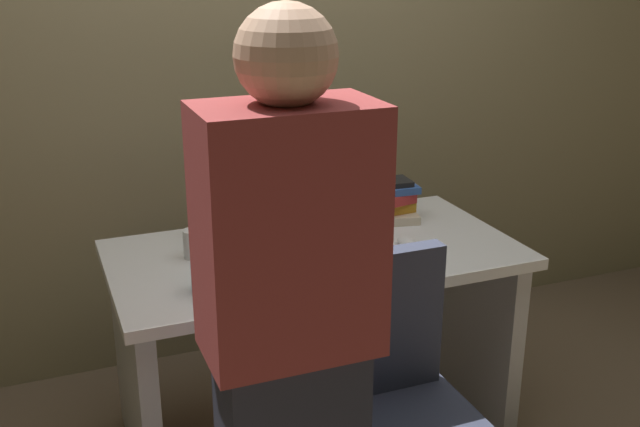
{
  "coord_description": "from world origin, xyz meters",
  "views": [
    {
      "loc": [
        -0.89,
        -2.29,
        1.73
      ],
      "look_at": [
        0.0,
        -0.05,
        0.89
      ],
      "focal_mm": 42.19,
      "sensor_mm": 36.0,
      "label": 1
    }
  ],
  "objects_px": {
    "book_stack": "(390,202)",
    "cup_near_keyboard": "(203,276)",
    "cup_by_monitor": "(193,244)",
    "monitor": "(292,166)",
    "mouse": "(407,242)",
    "person_at_desk": "(290,351)",
    "keyboard": "(330,259)",
    "desk": "(315,308)"
  },
  "relations": [
    {
      "from": "monitor",
      "to": "mouse",
      "type": "distance_m",
      "value": 0.5
    },
    {
      "from": "keyboard",
      "to": "mouse",
      "type": "height_order",
      "value": "mouse"
    },
    {
      "from": "cup_near_keyboard",
      "to": "cup_by_monitor",
      "type": "distance_m",
      "value": 0.28
    },
    {
      "from": "cup_near_keyboard",
      "to": "cup_by_monitor",
      "type": "xyz_separation_m",
      "value": [
        0.03,
        0.28,
        0.0
      ]
    },
    {
      "from": "person_at_desk",
      "to": "mouse",
      "type": "height_order",
      "value": "person_at_desk"
    },
    {
      "from": "cup_by_monitor",
      "to": "keyboard",
      "type": "bearing_deg",
      "value": -26.11
    },
    {
      "from": "person_at_desk",
      "to": "book_stack",
      "type": "relative_size",
      "value": 7.13
    },
    {
      "from": "cup_by_monitor",
      "to": "desk",
      "type": "bearing_deg",
      "value": -11.64
    },
    {
      "from": "book_stack",
      "to": "cup_by_monitor",
      "type": "bearing_deg",
      "value": -173.25
    },
    {
      "from": "desk",
      "to": "keyboard",
      "type": "distance_m",
      "value": 0.27
    },
    {
      "from": "monitor",
      "to": "cup_by_monitor",
      "type": "xyz_separation_m",
      "value": [
        -0.4,
        -0.11,
        -0.21
      ]
    },
    {
      "from": "monitor",
      "to": "mouse",
      "type": "bearing_deg",
      "value": -41.79
    },
    {
      "from": "cup_near_keyboard",
      "to": "cup_by_monitor",
      "type": "relative_size",
      "value": 0.99
    },
    {
      "from": "monitor",
      "to": "cup_near_keyboard",
      "type": "bearing_deg",
      "value": -138.2
    },
    {
      "from": "mouse",
      "to": "book_stack",
      "type": "relative_size",
      "value": 0.44
    },
    {
      "from": "book_stack",
      "to": "cup_near_keyboard",
      "type": "bearing_deg",
      "value": -155.8
    },
    {
      "from": "cup_by_monitor",
      "to": "monitor",
      "type": "bearing_deg",
      "value": 15.23
    },
    {
      "from": "mouse",
      "to": "cup_near_keyboard",
      "type": "height_order",
      "value": "cup_near_keyboard"
    },
    {
      "from": "monitor",
      "to": "cup_near_keyboard",
      "type": "xyz_separation_m",
      "value": [
        -0.43,
        -0.39,
        -0.21
      ]
    },
    {
      "from": "cup_by_monitor",
      "to": "person_at_desk",
      "type": "bearing_deg",
      "value": -87.79
    },
    {
      "from": "desk",
      "to": "keyboard",
      "type": "bearing_deg",
      "value": -85.99
    },
    {
      "from": "keyboard",
      "to": "book_stack",
      "type": "height_order",
      "value": "book_stack"
    },
    {
      "from": "desk",
      "to": "book_stack",
      "type": "distance_m",
      "value": 0.52
    },
    {
      "from": "mouse",
      "to": "cup_near_keyboard",
      "type": "relative_size",
      "value": 1.01
    },
    {
      "from": "monitor",
      "to": "book_stack",
      "type": "height_order",
      "value": "monitor"
    },
    {
      "from": "monitor",
      "to": "book_stack",
      "type": "bearing_deg",
      "value": -2.17
    },
    {
      "from": "keyboard",
      "to": "cup_near_keyboard",
      "type": "bearing_deg",
      "value": -167.89
    },
    {
      "from": "keyboard",
      "to": "desk",
      "type": "bearing_deg",
      "value": 97.22
    },
    {
      "from": "desk",
      "to": "person_at_desk",
      "type": "distance_m",
      "value": 0.95
    },
    {
      "from": "mouse",
      "to": "cup_by_monitor",
      "type": "distance_m",
      "value": 0.75
    },
    {
      "from": "monitor",
      "to": "mouse",
      "type": "xyz_separation_m",
      "value": [
        0.33,
        -0.29,
        -0.24
      ]
    },
    {
      "from": "desk",
      "to": "cup_near_keyboard",
      "type": "relative_size",
      "value": 14.41
    },
    {
      "from": "monitor",
      "to": "book_stack",
      "type": "xyz_separation_m",
      "value": [
        0.39,
        -0.01,
        -0.18
      ]
    },
    {
      "from": "keyboard",
      "to": "person_at_desk",
      "type": "bearing_deg",
      "value": -116.07
    },
    {
      "from": "person_at_desk",
      "to": "cup_near_keyboard",
      "type": "height_order",
      "value": "person_at_desk"
    },
    {
      "from": "desk",
      "to": "cup_near_keyboard",
      "type": "bearing_deg",
      "value": -156.59
    },
    {
      "from": "monitor",
      "to": "cup_by_monitor",
      "type": "distance_m",
      "value": 0.46
    },
    {
      "from": "person_at_desk",
      "to": "cup_by_monitor",
      "type": "relative_size",
      "value": 16.41
    },
    {
      "from": "person_at_desk",
      "to": "cup_by_monitor",
      "type": "bearing_deg",
      "value": 92.21
    },
    {
      "from": "cup_near_keyboard",
      "to": "book_stack",
      "type": "xyz_separation_m",
      "value": [
        0.83,
        0.37,
        0.03
      ]
    },
    {
      "from": "keyboard",
      "to": "cup_by_monitor",
      "type": "bearing_deg",
      "value": 157.1
    },
    {
      "from": "mouse",
      "to": "cup_by_monitor",
      "type": "relative_size",
      "value": 1.0
    }
  ]
}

